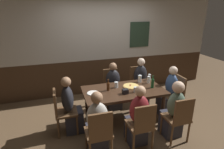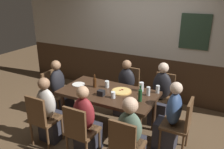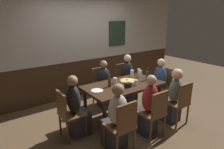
{
  "view_description": "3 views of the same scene",
  "coord_description": "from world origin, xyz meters",
  "px_view_note": "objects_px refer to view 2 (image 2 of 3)",
  "views": [
    {
      "loc": [
        -1.22,
        -3.18,
        2.28
      ],
      "look_at": [
        -0.21,
        0.11,
        1.05
      ],
      "focal_mm": 29.89,
      "sensor_mm": 36.0,
      "label": 1
    },
    {
      "loc": [
        1.7,
        -3.08,
        2.37
      ],
      "look_at": [
        -0.01,
        0.15,
        1.0
      ],
      "focal_mm": 37.01,
      "sensor_mm": 36.0,
      "label": 2
    },
    {
      "loc": [
        -2.35,
        -2.86,
        2.09
      ],
      "look_at": [
        -0.24,
        0.07,
        0.97
      ],
      "focal_mm": 31.12,
      "sensor_mm": 36.0,
      "label": 3
    }
  ],
  "objects_px": {
    "person_right_far": "(160,98)",
    "person_mid_far": "(125,92)",
    "person_mid_near": "(86,126)",
    "plate_white_large": "(78,84)",
    "beer_bottle_green": "(140,95)",
    "chair_left_near": "(42,118)",
    "condiment_caddy": "(101,93)",
    "person_right_near": "(130,139)",
    "pint_glass_amber": "(107,85)",
    "chair_right_near": "(125,145)",
    "person_head_east": "(169,122)",
    "chair_mid_near": "(80,130)",
    "person_left_near": "(50,114)",
    "person_head_west": "(60,94)",
    "chair_head_west": "(54,91)",
    "beer_bottle_brown": "(95,82)",
    "pizza": "(121,91)",
    "chair_head_east": "(181,123)",
    "chair_mid_far": "(129,87)",
    "dining_table": "(108,96)",
    "chair_right_far": "(163,94)",
    "beer_glass_half": "(158,90)",
    "tumbler_short": "(148,92)",
    "highball_clear": "(113,95)",
    "beer_glass_tall": "(141,87)"
  },
  "relations": [
    {
      "from": "person_mid_far",
      "to": "beer_glass_half",
      "type": "distance_m",
      "value": 0.88
    },
    {
      "from": "person_left_near",
      "to": "tumbler_short",
      "type": "distance_m",
      "value": 1.63
    },
    {
      "from": "person_head_east",
      "to": "beer_glass_tall",
      "type": "relative_size",
      "value": 7.22
    },
    {
      "from": "chair_mid_far",
      "to": "beer_bottle_brown",
      "type": "bearing_deg",
      "value": -111.3
    },
    {
      "from": "person_head_east",
      "to": "plate_white_large",
      "type": "bearing_deg",
      "value": 179.52
    },
    {
      "from": "chair_mid_far",
      "to": "plate_white_large",
      "type": "bearing_deg",
      "value": -126.72
    },
    {
      "from": "dining_table",
      "to": "pizza",
      "type": "bearing_deg",
      "value": 26.74
    },
    {
      "from": "person_head_east",
      "to": "chair_head_west",
      "type": "bearing_deg",
      "value": 180.0
    },
    {
      "from": "person_mid_near",
      "to": "chair_mid_far",
      "type": "bearing_deg",
      "value": 90.0
    },
    {
      "from": "beer_glass_half",
      "to": "beer_bottle_green",
      "type": "bearing_deg",
      "value": -109.67
    },
    {
      "from": "person_mid_near",
      "to": "beer_bottle_green",
      "type": "xyz_separation_m",
      "value": [
        0.59,
        0.61,
        0.37
      ]
    },
    {
      "from": "person_right_far",
      "to": "person_mid_far",
      "type": "bearing_deg",
      "value": -179.82
    },
    {
      "from": "chair_left_near",
      "to": "condiment_caddy",
      "type": "distance_m",
      "value": 0.99
    },
    {
      "from": "chair_right_near",
      "to": "condiment_caddy",
      "type": "distance_m",
      "value": 1.04
    },
    {
      "from": "pint_glass_amber",
      "to": "plate_white_large",
      "type": "bearing_deg",
      "value": -165.34
    },
    {
      "from": "condiment_caddy",
      "to": "pint_glass_amber",
      "type": "bearing_deg",
      "value": 102.21
    },
    {
      "from": "chair_mid_far",
      "to": "highball_clear",
      "type": "bearing_deg",
      "value": -80.12
    },
    {
      "from": "person_right_near",
      "to": "pint_glass_amber",
      "type": "xyz_separation_m",
      "value": [
        -0.82,
        0.83,
        0.32
      ]
    },
    {
      "from": "chair_mid_near",
      "to": "person_left_near",
      "type": "bearing_deg",
      "value": 166.98
    },
    {
      "from": "tumbler_short",
      "to": "beer_bottle_green",
      "type": "bearing_deg",
      "value": -99.83
    },
    {
      "from": "person_right_far",
      "to": "beer_bottle_brown",
      "type": "bearing_deg",
      "value": -148.43
    },
    {
      "from": "person_left_near",
      "to": "person_right_far",
      "type": "bearing_deg",
      "value": 44.04
    },
    {
      "from": "person_head_west",
      "to": "person_mid_near",
      "type": "bearing_deg",
      "value": -32.91
    },
    {
      "from": "chair_head_west",
      "to": "person_right_near",
      "type": "relative_size",
      "value": 0.79
    },
    {
      "from": "pint_glass_amber",
      "to": "beer_glass_tall",
      "type": "distance_m",
      "value": 0.6
    },
    {
      "from": "chair_left_near",
      "to": "chair_right_near",
      "type": "relative_size",
      "value": 1.0
    },
    {
      "from": "dining_table",
      "to": "person_mid_near",
      "type": "distance_m",
      "value": 0.71
    },
    {
      "from": "pizza",
      "to": "tumbler_short",
      "type": "height_order",
      "value": "tumbler_short"
    },
    {
      "from": "beer_glass_half",
      "to": "condiment_caddy",
      "type": "distance_m",
      "value": 0.94
    },
    {
      "from": "person_mid_near",
      "to": "chair_mid_near",
      "type": "bearing_deg",
      "value": -90.0
    },
    {
      "from": "chair_right_far",
      "to": "person_right_near",
      "type": "bearing_deg",
      "value": -90.0
    },
    {
      "from": "person_right_far",
      "to": "person_mid_near",
      "type": "distance_m",
      "value": 1.54
    },
    {
      "from": "person_mid_far",
      "to": "beer_bottle_brown",
      "type": "xyz_separation_m",
      "value": [
        -0.31,
        -0.62,
        0.37
      ]
    },
    {
      "from": "condiment_caddy",
      "to": "person_mid_near",
      "type": "bearing_deg",
      "value": -85.71
    },
    {
      "from": "chair_mid_far",
      "to": "person_head_west",
      "type": "relative_size",
      "value": 0.78
    },
    {
      "from": "chair_head_east",
      "to": "chair_head_west",
      "type": "height_order",
      "value": "same"
    },
    {
      "from": "pint_glass_amber",
      "to": "tumbler_short",
      "type": "distance_m",
      "value": 0.74
    },
    {
      "from": "person_mid_near",
      "to": "plate_white_large",
      "type": "distance_m",
      "value": 0.98
    },
    {
      "from": "chair_mid_far",
      "to": "person_left_near",
      "type": "relative_size",
      "value": 0.79
    },
    {
      "from": "pint_glass_amber",
      "to": "plate_white_large",
      "type": "relative_size",
      "value": 0.53
    },
    {
      "from": "dining_table",
      "to": "chair_right_near",
      "type": "xyz_separation_m",
      "value": [
        0.71,
        -0.85,
        -0.16
      ]
    },
    {
      "from": "person_mid_far",
      "to": "highball_clear",
      "type": "relative_size",
      "value": 10.53
    },
    {
      "from": "beer_bottle_brown",
      "to": "person_left_near",
      "type": "bearing_deg",
      "value": -118.29
    },
    {
      "from": "person_head_west",
      "to": "chair_mid_far",
      "type": "bearing_deg",
      "value": 38.73
    },
    {
      "from": "beer_bottle_green",
      "to": "chair_left_near",
      "type": "bearing_deg",
      "value": -149.23
    },
    {
      "from": "chair_mid_near",
      "to": "pizza",
      "type": "relative_size",
      "value": 2.61
    },
    {
      "from": "dining_table",
      "to": "plate_white_large",
      "type": "bearing_deg",
      "value": 178.7
    },
    {
      "from": "pint_glass_amber",
      "to": "tumbler_short",
      "type": "height_order",
      "value": "tumbler_short"
    },
    {
      "from": "chair_right_near",
      "to": "chair_mid_near",
      "type": "height_order",
      "value": "same"
    },
    {
      "from": "chair_head_west",
      "to": "person_mid_near",
      "type": "xyz_separation_m",
      "value": [
        1.22,
        -0.68,
        -0.03
      ]
    }
  ]
}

